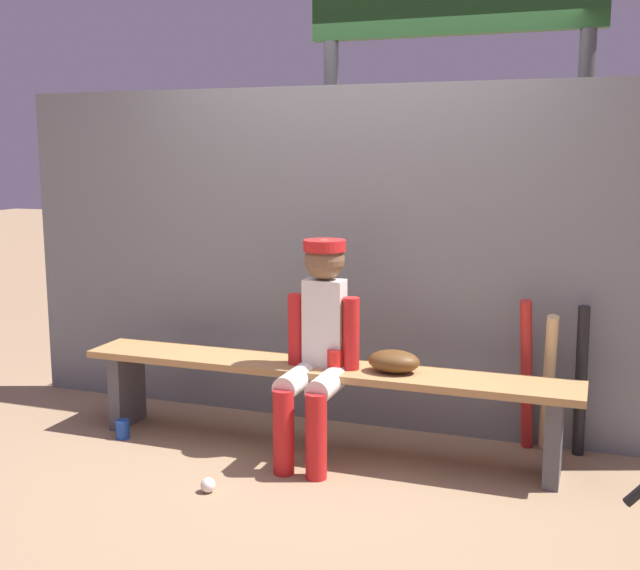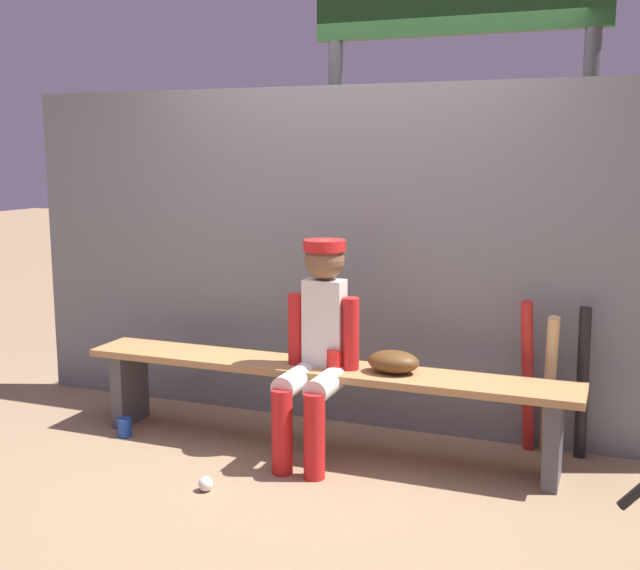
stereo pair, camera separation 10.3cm
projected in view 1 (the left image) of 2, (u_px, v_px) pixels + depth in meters
The scene contains 12 objects.
ground_plane at pixel (320, 449), 4.44m from camera, with size 30.00×30.00×0.00m, color #937556.
chainlink_fence at pixel (348, 259), 4.73m from camera, with size 4.41×0.03×2.04m, color slate.
dugout_bench at pixel (320, 383), 4.38m from camera, with size 2.82×0.36×0.49m.
player_seated at pixel (317, 341), 4.22m from camera, with size 0.41×0.55×1.19m.
baseball_glove at pixel (394, 361), 4.21m from camera, with size 0.28×0.20×0.12m, color #593819.
bat_aluminum_red at pixel (526, 375), 4.35m from camera, with size 0.06×0.06×0.88m, color #B22323.
bat_wood_natural at pixel (548, 384), 4.32m from camera, with size 0.06×0.06×0.81m, color tan.
bat_aluminum_black at pixel (581, 382), 4.27m from camera, with size 0.06×0.06×0.85m, color black.
baseball at pixel (208, 485), 3.88m from camera, with size 0.07×0.07×0.07m, color white.
cup_on_ground at pixel (123, 429), 4.61m from camera, with size 0.08×0.08×0.11m, color #1E47AD.
cup_on_bench at pixel (335, 360), 4.25m from camera, with size 0.08×0.08×0.11m, color red.
scoreboard at pixel (462, 22), 4.97m from camera, with size 2.15×0.27×3.53m.
Camera 1 is at (1.43, -3.98, 1.66)m, focal length 44.23 mm.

